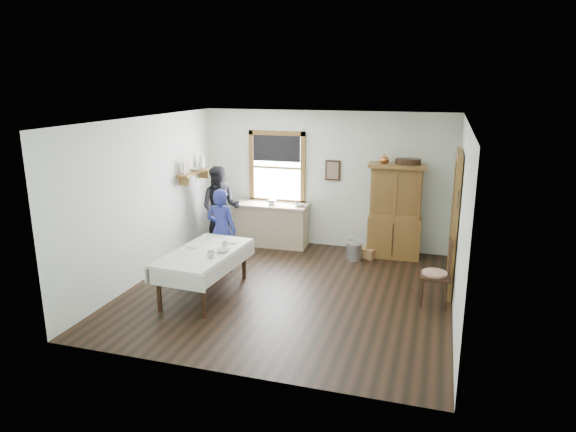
{
  "coord_description": "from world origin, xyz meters",
  "views": [
    {
      "loc": [
        2.19,
        -7.31,
        3.27
      ],
      "look_at": [
        -0.11,
        0.3,
        1.15
      ],
      "focal_mm": 32.0,
      "sensor_mm": 36.0,
      "label": 1
    }
  ],
  "objects": [
    {
      "name": "room",
      "position": [
        0.0,
        0.0,
        1.35
      ],
      "size": [
        5.01,
        5.01,
        2.7
      ],
      "color": "black",
      "rests_on": "ground"
    },
    {
      "name": "window",
      "position": [
        -1.0,
        2.46,
        1.64
      ],
      "size": [
        1.18,
        0.07,
        1.48
      ],
      "color": "white",
      "rests_on": "room"
    },
    {
      "name": "doorway",
      "position": [
        2.46,
        0.85,
        1.16
      ],
      "size": [
        0.09,
        1.14,
        2.22
      ],
      "color": "#40352E",
      "rests_on": "room"
    },
    {
      "name": "wall_shelf",
      "position": [
        -2.37,
        1.54,
        1.57
      ],
      "size": [
        0.24,
        1.0,
        0.44
      ],
      "color": "brown",
      "rests_on": "room"
    },
    {
      "name": "framed_picture",
      "position": [
        0.15,
        2.46,
        1.55
      ],
      "size": [
        0.3,
        0.04,
        0.4
      ],
      "primitive_type": "cube",
      "color": "#372113",
      "rests_on": "room"
    },
    {
      "name": "rug_beater",
      "position": [
        2.45,
        0.3,
        1.72
      ],
      "size": [
        0.01,
        0.27,
        0.27
      ],
      "primitive_type": "torus",
      "rotation": [
        0.0,
        1.57,
        0.0
      ],
      "color": "black",
      "rests_on": "room"
    },
    {
      "name": "work_counter",
      "position": [
        -1.03,
        2.17,
        0.43
      ],
      "size": [
        1.51,
        0.6,
        0.86
      ],
      "primitive_type": "cube",
      "rotation": [
        0.0,
        0.0,
        0.02
      ],
      "color": "tan",
      "rests_on": "room"
    },
    {
      "name": "china_hutch",
      "position": [
        1.42,
        2.16,
        0.89
      ],
      "size": [
        1.07,
        0.54,
        1.78
      ],
      "primitive_type": "cube",
      "rotation": [
        0.0,
        0.0,
        0.04
      ],
      "color": "brown",
      "rests_on": "room"
    },
    {
      "name": "dining_table",
      "position": [
        -1.24,
        -0.49,
        0.35
      ],
      "size": [
        1.04,
        1.82,
        0.71
      ],
      "primitive_type": "cube",
      "rotation": [
        0.0,
        0.0,
        -0.07
      ],
      "color": "silver",
      "rests_on": "room"
    },
    {
      "name": "spindle_chair",
      "position": [
        2.22,
        0.14,
        0.51
      ],
      "size": [
        0.5,
        0.5,
        1.02
      ],
      "primitive_type": "cube",
      "rotation": [
        0.0,
        0.0,
        0.07
      ],
      "color": "#372113",
      "rests_on": "room"
    },
    {
      "name": "pail",
      "position": [
        0.74,
        1.77,
        0.16
      ],
      "size": [
        0.31,
        0.31,
        0.32
      ],
      "primitive_type": "cube",
      "rotation": [
        0.0,
        0.0,
        -0.03
      ],
      "color": "#9B9EA3",
      "rests_on": "room"
    },
    {
      "name": "wicker_basket",
      "position": [
        0.96,
        1.95,
        0.09
      ],
      "size": [
        0.37,
        0.32,
        0.18
      ],
      "primitive_type": "cube",
      "rotation": [
        0.0,
        0.0,
        -0.4
      ],
      "color": "#A6764B",
      "rests_on": "room"
    },
    {
      "name": "woman_blue",
      "position": [
        -1.4,
        0.54,
        0.68
      ],
      "size": [
        0.51,
        0.34,
        1.37
      ],
      "primitive_type": "imported",
      "rotation": [
        0.0,
        0.0,
        3.12
      ],
      "color": "navy",
      "rests_on": "room"
    },
    {
      "name": "figure_dark",
      "position": [
        -1.93,
        1.7,
        0.76
      ],
      "size": [
        0.84,
        0.71,
        1.53
      ],
      "primitive_type": "imported",
      "rotation": [
        0.0,
        0.0,
        0.19
      ],
      "color": "black",
      "rests_on": "room"
    },
    {
      "name": "table_cup_a",
      "position": [
        -1.01,
        -0.72,
        0.76
      ],
      "size": [
        0.14,
        0.14,
        0.1
      ],
      "primitive_type": "imported",
      "rotation": [
        0.0,
        0.0,
        -0.19
      ],
      "color": "silver",
      "rests_on": "dining_table"
    },
    {
      "name": "table_cup_b",
      "position": [
        -1.0,
        -0.24,
        0.76
      ],
      "size": [
        0.14,
        0.14,
        0.1
      ],
      "primitive_type": "imported",
      "rotation": [
        0.0,
        0.0,
        0.31
      ],
      "color": "silver",
      "rests_on": "dining_table"
    },
    {
      "name": "table_bowl",
      "position": [
        -0.93,
        -0.44,
        0.73
      ],
      "size": [
        0.28,
        0.28,
        0.05
      ],
      "primitive_type": "imported",
      "rotation": [
        0.0,
        0.0,
        -0.35
      ],
      "color": "silver",
      "rests_on": "dining_table"
    },
    {
      "name": "counter_book",
      "position": [
        -0.49,
        2.16,
        0.87
      ],
      "size": [
        0.2,
        0.24,
        0.02
      ],
      "primitive_type": "imported",
      "rotation": [
        0.0,
        0.0,
        0.19
      ],
      "color": "#796551",
      "rests_on": "work_counter"
    },
    {
      "name": "counter_bowl",
      "position": [
        -0.44,
        2.11,
        0.89
      ],
      "size": [
        0.23,
        0.23,
        0.06
      ],
      "primitive_type": "imported",
      "rotation": [
        0.0,
        0.0,
        -0.29
      ],
      "color": "silver",
      "rests_on": "work_counter"
    },
    {
      "name": "shelf_bowl",
      "position": [
        -2.37,
        1.55,
        1.6
      ],
      "size": [
        0.22,
        0.22,
        0.05
      ],
      "primitive_type": "imported",
      "color": "silver",
      "rests_on": "wall_shelf"
    }
  ]
}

